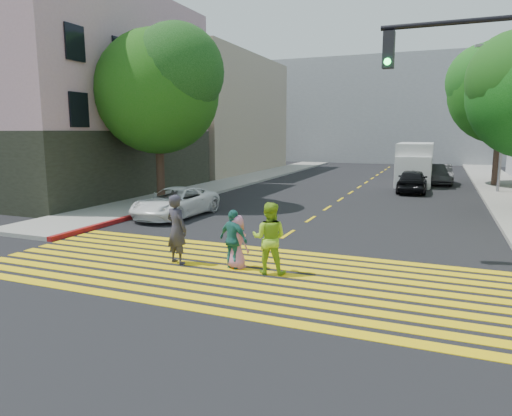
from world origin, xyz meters
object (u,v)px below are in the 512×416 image
Objects in this scene: tree_right_far at (505,85)px; silver_car at (423,169)px; pedestrian_woman at (269,238)px; pedestrian_man at (177,229)px; tree_left at (159,85)px; pedestrian_child at (237,242)px; white_van at (414,165)px; dark_car_near at (412,181)px; white_sedan at (176,202)px; pedestrian_extra at (233,240)px; dark_car_parked at (440,174)px.

silver_car is (-4.70, 5.29, -5.81)m from tree_right_far.
pedestrian_woman is 0.42× the size of silver_car.
pedestrian_woman is (2.62, 0.13, -0.04)m from pedestrian_man.
pedestrian_woman is (8.88, -8.65, -4.85)m from tree_left.
silver_car is (3.58, 27.95, -0.07)m from pedestrian_child.
pedestrian_child is 28.18m from silver_car.
tree_left is 1.43× the size of white_van.
tree_left is at bearing -53.07° from pedestrian_woman.
dark_car_near is (2.40, 17.83, -0.21)m from pedestrian_woman.
pedestrian_woman is at bearing -166.47° from pedestrian_child.
dark_car_near is at bearing 56.57° from white_sedan.
pedestrian_woman is 1.16× the size of pedestrian_extra.
pedestrian_man reaches higher than white_sedan.
white_van is (3.25, 22.28, 0.54)m from pedestrian_extra.
white_sedan is at bearing -118.45° from white_van.
pedestrian_child is 7.90m from white_sedan.
tree_right_far reaches higher than dark_car_parked.
pedestrian_woman is at bearing -103.87° from dark_car_parked.
pedestrian_extra is at bearing -156.98° from pedestrian_man.
pedestrian_man is 0.44× the size of silver_car.
tree_left reaches higher than pedestrian_extra.
pedestrian_child reaches higher than dark_car_parked.
white_sedan is 23.96m from silver_car.
pedestrian_man is at bearing -6.04° from pedestrian_woman.
silver_car is at bearing -82.52° from pedestrian_man.
pedestrian_child reaches higher than white_sedan.
dark_car_parked is (10.26, 17.32, 0.06)m from white_sedan.
white_sedan is (-5.43, 5.74, -0.09)m from pedestrian_child.
pedestrian_child is at bearing -154.42° from pedestrian_man.
white_van reaches higher than pedestrian_man.
dark_car_near reaches higher than dark_car_parked.
pedestrian_extra is at bearing 78.23° from dark_car_near.
pedestrian_extra is (1.62, 0.14, -0.17)m from pedestrian_man.
white_van reaches higher than pedestrian_child.
dark_car_near is at bearing -81.42° from pedestrian_child.
tree_right_far is at bearing 4.31° from white_van.
tree_right_far reaches higher than white_sedan.
pedestrian_woman is 0.44× the size of dark_car_parked.
pedestrian_man is at bearing 73.41° from dark_car_near.
tree_left is 21.50m from tree_right_far.
pedestrian_woman is 28.17m from silver_car.
pedestrian_extra is (-1.00, 0.01, -0.13)m from pedestrian_woman.
white_van is (3.20, 22.20, 0.62)m from pedestrian_child.
pedestrian_man is at bearing -109.95° from dark_car_parked.
pedestrian_extra reaches higher than dark_car_parked.
tree_right_far is at bearing -90.83° from pedestrian_child.
white_sedan is at bearing -51.31° from pedestrian_woman.
tree_left is 4.50× the size of pedestrian_man.
silver_car is (3.64, 28.03, -0.15)m from pedestrian_extra.
tree_left is 13.31m from pedestrian_woman.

